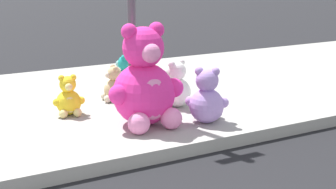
% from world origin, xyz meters
% --- Properties ---
extents(sidewalk, '(28.00, 4.40, 0.15)m').
position_xyz_m(sidewalk, '(0.00, 5.20, 0.07)').
color(sidewalk, '#9E9B93').
rests_on(sidewalk, ground_plane).
extents(plush_pink_large, '(0.94, 0.82, 1.21)m').
position_xyz_m(plush_pink_large, '(0.90, 3.81, 0.64)').
color(plush_pink_large, '#F22D93').
rests_on(plush_pink_large, sidewalk).
extents(plush_lavender, '(0.48, 0.49, 0.69)m').
position_xyz_m(plush_lavender, '(1.60, 3.56, 0.42)').
color(plush_lavender, '#B28CD8').
rests_on(plush_lavender, sidewalk).
extents(plush_teal, '(0.42, 0.41, 0.58)m').
position_xyz_m(plush_teal, '(1.28, 5.33, 0.38)').
color(plush_teal, teal).
rests_on(plush_teal, sidewalk).
extents(plush_white, '(0.48, 0.45, 0.64)m').
position_xyz_m(plush_white, '(1.59, 4.33, 0.41)').
color(plush_white, white).
rests_on(plush_white, sidewalk).
extents(plush_yellow, '(0.40, 0.36, 0.52)m').
position_xyz_m(plush_yellow, '(0.21, 4.62, 0.36)').
color(plush_yellow, yellow).
rests_on(plush_yellow, sidewalk).
extents(plush_tan, '(0.35, 0.39, 0.50)m').
position_xyz_m(plush_tan, '(0.96, 4.98, 0.35)').
color(plush_tan, tan).
rests_on(plush_tan, sidewalk).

